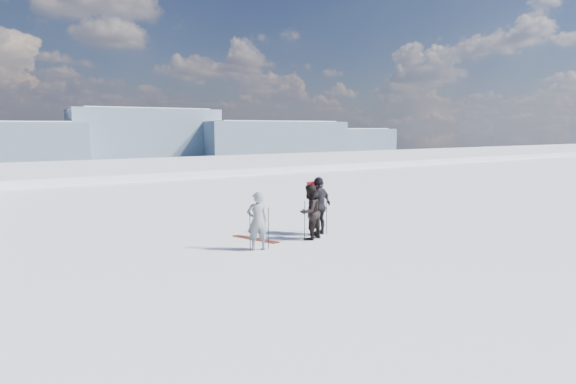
# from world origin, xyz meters

# --- Properties ---
(lake_basin) EXTENTS (820.00, 820.00, 71.62)m
(lake_basin) POSITION_xyz_m (0.00, 30.00, -6.50)
(lake_basin) COLOR white
(lake_basin) RESTS_ON ground
(far_mountain_range) EXTENTS (770.00, 110.00, 53.00)m
(far_mountain_range) POSITION_xyz_m (29.60, 454.78, -7.19)
(far_mountain_range) COLOR slate
(far_mountain_range) RESTS_ON ground
(skier_grey) EXTENTS (0.69, 0.53, 1.70)m
(skier_grey) POSITION_xyz_m (-3.25, 3.27, 0.85)
(skier_grey) COLOR gray
(skier_grey) RESTS_ON ground
(skier_dark) EXTENTS (1.03, 0.92, 1.75)m
(skier_dark) POSITION_xyz_m (-1.26, 3.57, 0.88)
(skier_dark) COLOR black
(skier_dark) RESTS_ON ground
(skier_pack) EXTENTS (1.22, 0.82, 1.93)m
(skier_pack) POSITION_xyz_m (-0.66, 3.91, 0.96)
(skier_pack) COLOR black
(skier_pack) RESTS_ON ground
(backpack) EXTENTS (0.46, 0.36, 0.55)m
(backpack) POSITION_xyz_m (-0.75, 4.14, 2.20)
(backpack) COLOR red
(backpack) RESTS_ON skier_pack
(ski_poles) EXTENTS (3.13, 0.69, 1.35)m
(ski_poles) POSITION_xyz_m (-1.66, 3.53, 0.62)
(ski_poles) COLOR black
(ski_poles) RESTS_ON ground
(skis_loose) EXTENTS (0.95, 1.58, 0.03)m
(skis_loose) POSITION_xyz_m (-2.77, 4.38, 0.01)
(skis_loose) COLOR black
(skis_loose) RESTS_ON ground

